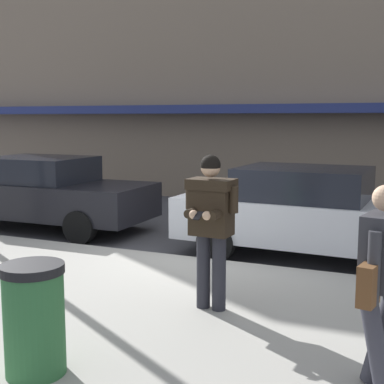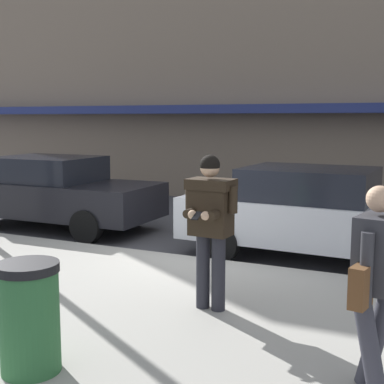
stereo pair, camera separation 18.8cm
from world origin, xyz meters
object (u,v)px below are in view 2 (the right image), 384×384
at_px(pedestrian_with_bag, 375,277).
at_px(trash_bin, 29,317).
at_px(parked_sedan_near, 54,192).
at_px(man_texting_on_phone, 210,215).
at_px(parked_sedan_mid, 317,213).

distance_m(pedestrian_with_bag, trash_bin, 2.93).
height_order(parked_sedan_near, trash_bin, parked_sedan_near).
height_order(man_texting_on_phone, trash_bin, man_texting_on_phone).
xyz_separation_m(parked_sedan_mid, trash_bin, (-1.35, -5.32, -0.16)).
bearing_deg(man_texting_on_phone, parked_sedan_near, 145.99).
bearing_deg(pedestrian_with_bag, man_texting_on_phone, 147.93).
height_order(parked_sedan_mid, man_texting_on_phone, man_texting_on_phone).
relative_size(man_texting_on_phone, pedestrian_with_bag, 1.06).
height_order(parked_sedan_near, man_texting_on_phone, man_texting_on_phone).
height_order(parked_sedan_near, parked_sedan_mid, same).
distance_m(man_texting_on_phone, pedestrian_with_bag, 2.29).
bearing_deg(man_texting_on_phone, pedestrian_with_bag, -32.07).
bearing_deg(parked_sedan_near, parked_sedan_mid, -2.18).
bearing_deg(trash_bin, man_texting_on_phone, 68.61).
distance_m(parked_sedan_near, parked_sedan_mid, 5.64).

